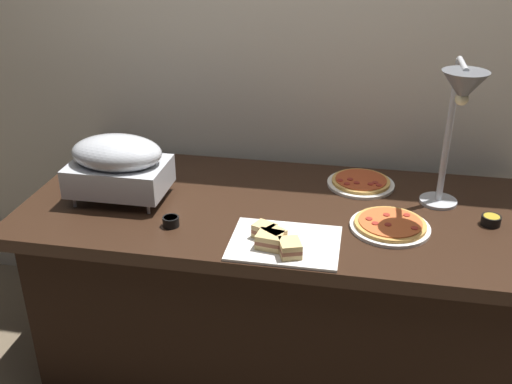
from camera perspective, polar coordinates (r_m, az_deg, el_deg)
The scene contains 10 objects.
ground_plane at distance 2.66m, azimuth 1.69°, elevation -16.02°, with size 8.00×8.00×0.00m, color brown.
back_wall at distance 2.54m, azimuth 3.88°, elevation 12.75°, with size 4.40×0.04×2.40m, color beige.
buffet_table at distance 2.42m, azimuth 1.81°, elevation -9.22°, with size 1.90×0.84×0.76m.
chafing_dish at distance 2.28m, azimuth -13.18°, elevation 2.63°, with size 0.36×0.25×0.25m.
heat_lamp at distance 2.07m, azimuth 19.05°, elevation 8.18°, with size 0.15×0.31×0.56m.
pizza_plate_front at distance 2.11m, azimuth 12.81°, elevation -3.15°, with size 0.28×0.28×0.03m.
pizza_plate_center at distance 2.41m, azimuth 10.08°, elevation 0.91°, with size 0.27×0.27×0.03m.
sandwich_platter at distance 1.96m, azimuth 2.35°, elevation -4.79°, with size 0.36×0.28×0.06m.
sauce_cup_near at distance 2.24m, azimuth 21.74°, elevation -2.53°, with size 0.07×0.07×0.03m.
sauce_cup_far at distance 2.10m, azimuth -8.22°, elevation -2.80°, with size 0.06×0.06×0.04m.
Camera 1 is at (0.29, -1.95, 1.78)m, focal length 41.43 mm.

